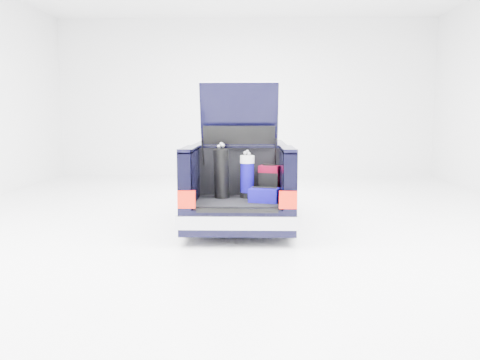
{
  "coord_description": "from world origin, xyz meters",
  "views": [
    {
      "loc": [
        0.23,
        -9.44,
        1.92
      ],
      "look_at": [
        0.0,
        -0.5,
        0.8
      ],
      "focal_mm": 38.0,
      "sensor_mm": 36.0,
      "label": 1
    }
  ],
  "objects_px": {
    "car": "(241,183)",
    "blue_duffel": "(264,195)",
    "red_suitcase": "(269,181)",
    "blue_golf_bag": "(247,176)",
    "black_golf_bag": "(221,173)"
  },
  "relations": [
    {
      "from": "red_suitcase",
      "to": "blue_golf_bag",
      "type": "xyz_separation_m",
      "value": [
        -0.36,
        -0.13,
        0.1
      ]
    },
    {
      "from": "blue_golf_bag",
      "to": "blue_duffel",
      "type": "xyz_separation_m",
      "value": [
        0.27,
        -0.42,
        -0.25
      ]
    },
    {
      "from": "car",
      "to": "black_golf_bag",
      "type": "relative_size",
      "value": 5.18
    },
    {
      "from": "red_suitcase",
      "to": "blue_golf_bag",
      "type": "height_order",
      "value": "blue_golf_bag"
    },
    {
      "from": "car",
      "to": "black_golf_bag",
      "type": "bearing_deg",
      "value": -101.67
    },
    {
      "from": "car",
      "to": "black_golf_bag",
      "type": "xyz_separation_m",
      "value": [
        -0.28,
        -1.37,
        0.33
      ]
    },
    {
      "from": "red_suitcase",
      "to": "black_golf_bag",
      "type": "relative_size",
      "value": 0.6
    },
    {
      "from": "blue_duffel",
      "to": "blue_golf_bag",
      "type": "bearing_deg",
      "value": 137.19
    },
    {
      "from": "car",
      "to": "blue_duffel",
      "type": "bearing_deg",
      "value": -76.88
    },
    {
      "from": "car",
      "to": "blue_duffel",
      "type": "relative_size",
      "value": 9.16
    },
    {
      "from": "blue_golf_bag",
      "to": "car",
      "type": "bearing_deg",
      "value": 88.86
    },
    {
      "from": "black_golf_bag",
      "to": "blue_duffel",
      "type": "relative_size",
      "value": 1.77
    },
    {
      "from": "blue_duffel",
      "to": "car",
      "type": "bearing_deg",
      "value": 117.7
    },
    {
      "from": "blue_duffel",
      "to": "black_golf_bag",
      "type": "bearing_deg",
      "value": 165.87
    },
    {
      "from": "car",
      "to": "blue_duffel",
      "type": "distance_m",
      "value": 1.8
    }
  ]
}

